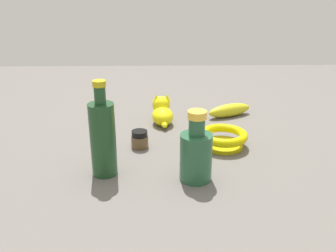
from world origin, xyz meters
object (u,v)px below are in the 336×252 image
bowl (223,137)px  bottle_short (196,153)px  nail_polish_jar (140,139)px  bottle_tall (103,137)px  banana (229,110)px  cat_figurine (162,112)px

bowl → bottle_short: bearing=62.4°
nail_polish_jar → bottle_tall: 0.18m
banana → cat_figurine: (0.23, 0.06, 0.02)m
nail_polish_jar → bowl: bearing=179.6°
banana → bottle_short: 0.45m
banana → bowl: bearing=-127.4°
nail_polish_jar → bottle_short: bearing=127.7°
nail_polish_jar → cat_figurine: bearing=-108.9°
bottle_tall → bottle_short: 0.22m
nail_polish_jar → cat_figurine: cat_figurine is taller
bottle_tall → bowl: (-0.31, -0.15, -0.07)m
nail_polish_jar → bottle_tall: bottle_tall is taller
nail_polish_jar → cat_figurine: 0.20m
bowl → cat_figurine: bearing=-47.8°
cat_figurine → bottle_tall: bearing=67.3°
banana → bowl: (0.06, 0.24, 0.01)m
bowl → banana: bearing=-103.7°
nail_polish_jar → banana: bearing=-140.4°
banana → bowl: 0.25m
nail_polish_jar → banana: (-0.29, -0.24, -0.00)m
nail_polish_jar → bowl: 0.23m
bowl → cat_figurine: (0.17, -0.19, 0.01)m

